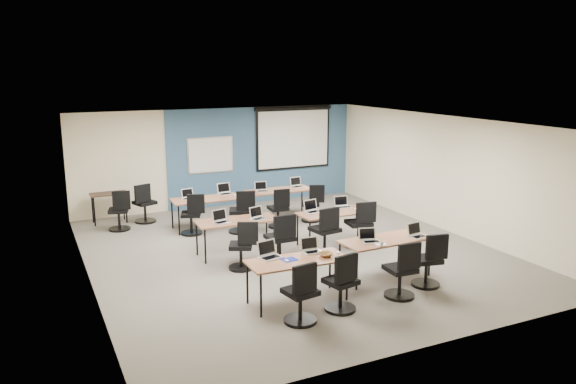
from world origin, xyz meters
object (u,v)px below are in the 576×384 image
spare_chair_a (144,207)px  task_chair_10 (279,211)px  training_table_front_left (298,262)px  laptop_10 (262,189)px  laptop_1 (311,248)px  laptop_11 (297,184)px  training_table_back_left (210,200)px  laptop_4 (221,219)px  laptop_2 (369,238)px  laptop_9 (225,191)px  laptop_8 (188,196)px  laptop_3 (417,233)px  laptop_6 (312,209)px  task_chair_5 (281,244)px  laptop_0 (269,253)px  training_table_mid_right (335,214)px  laptop_7 (343,205)px  training_table_mid_left (237,222)px  task_chair_2 (402,275)px  task_chair_7 (360,228)px  task_chair_9 (241,215)px  task_chair_4 (243,250)px  task_chair_3 (429,264)px  whiteboard (210,155)px  projector_screen (294,135)px  task_chair_0 (301,298)px  task_chair_8 (192,218)px  task_chair_11 (312,206)px  laptop_5 (258,216)px  utility_table (109,197)px  task_chair_1 (342,287)px  training_table_back_right (279,192)px  task_chair_6 (326,235)px  spare_chair_b (120,214)px

spare_chair_a → task_chair_10: bearing=-52.9°
training_table_front_left → laptop_10: 5.22m
laptop_1 → laptop_11: size_ratio=0.96×
training_table_back_left → laptop_4: size_ratio=5.46×
laptop_2 → laptop_9: (-1.05, 4.80, 0.00)m
laptop_8 → spare_chair_a: bearing=119.8°
laptop_3 → laptop_11: 4.92m
laptop_6 → spare_chair_a: bearing=121.7°
laptop_3 → task_chair_5: bearing=133.7°
laptop_0 → laptop_6: laptop_0 is taller
training_table_mid_right → laptop_7: size_ratio=5.20×
training_table_mid_left → task_chair_2: bearing=-60.5°
training_table_back_left → task_chair_7: size_ratio=1.75×
task_chair_9 → task_chair_7: bearing=-27.0°
laptop_0 → task_chair_4: size_ratio=0.36×
training_table_front_left → task_chair_3: 2.42m
task_chair_10 → whiteboard: bearing=110.5°
training_table_mid_right → laptop_2: size_ratio=5.31×
task_chair_5 → laptop_9: 3.40m
task_chair_3 → laptop_1: bearing=173.2°
laptop_1 → training_table_mid_right: bearing=54.9°
projector_screen → laptop_6: bearing=-110.7°
task_chair_0 → training_table_mid_left: bearing=76.7°
task_chair_8 → training_table_back_left: bearing=56.4°
task_chair_5 → task_chair_11: bearing=52.1°
laptop_7 → task_chair_8: size_ratio=0.33×
whiteboard → laptop_9: size_ratio=3.71×
laptop_5 → laptop_8: bearing=91.1°
laptop_4 → utility_table: 4.03m
laptop_11 → laptop_4: bearing=-147.5°
task_chair_1 → task_chair_7: 3.31m
training_table_front_left → task_chair_5: bearing=75.6°
laptop_5 → laptop_11: 3.29m
laptop_2 → task_chair_4: bearing=156.5°
task_chair_0 → training_table_back_left: bearing=77.4°
training_table_back_right → task_chair_5: 3.55m
training_table_mid_right → training_table_back_right: 2.55m
training_table_mid_right → training_table_back_right: same height
whiteboard → task_chair_8: whiteboard is taller
training_table_front_left → task_chair_6: bearing=51.3°
projector_screen → task_chair_11: (-0.69, -2.50, -1.50)m
training_table_back_left → laptop_11: (2.46, 0.27, 0.11)m
laptop_9 → laptop_5: bearing=-101.3°
task_chair_11 → laptop_0: bearing=-101.7°
task_chair_2 → spare_chair_a: (-2.92, 6.55, 0.00)m
training_table_back_left → task_chair_8: 0.72m
training_table_back_right → utility_table: (-4.01, 1.37, -0.03)m
training_table_back_right → laptop_7: laptop_7 is taller
task_chair_10 → spare_chair_b: spare_chair_b is taller
whiteboard → task_chair_3: (1.65, -7.18, -1.04)m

